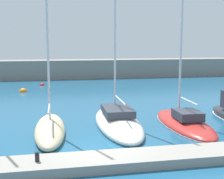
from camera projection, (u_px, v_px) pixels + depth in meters
The scene contains 9 objects.
ground_plane at pixel (100, 152), 16.80m from camera, with size 120.00×120.00×0.00m, color #1E567A.
dock_pier at pixel (106, 161), 14.91m from camera, with size 26.01×2.01×0.46m, color gray.
breakwater_seawall at pixel (66, 69), 50.40m from camera, with size 108.00×3.77×2.93m, color gray.
sailboat_sand_third at pixel (50, 128), 20.10m from camera, with size 2.07×7.66×15.07m.
sailboat_ivory_fourth at pixel (118, 121), 21.90m from camera, with size 3.07×9.38×16.10m.
sailboat_red_fifth at pixel (184, 121), 22.28m from camera, with size 3.15×8.63×18.01m.
mooring_buoy_orange at pixel (23, 92), 36.89m from camera, with size 0.88×0.88×0.88m, color orange.
mooring_buoy_red at pixel (42, 85), 42.42m from camera, with size 0.65×0.65×0.65m, color red.
dock_bollard at pixel (37, 157), 14.24m from camera, with size 0.20×0.20×0.44m, color black.
Camera 1 is at (-2.50, -15.93, 5.81)m, focal length 50.87 mm.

